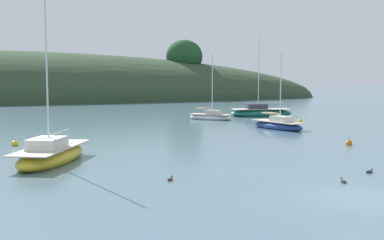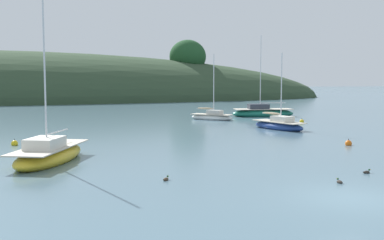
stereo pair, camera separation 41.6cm
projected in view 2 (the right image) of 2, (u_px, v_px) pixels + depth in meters
The scene contains 11 objects.
ground_plane at pixel (350, 198), 17.49m from camera, with size 400.00×400.00×0.00m, color slate.
sailboat_teal_outer at pixel (279, 125), 40.98m from camera, with size 3.40×5.89×6.81m.
sailboat_cream_ketch at pixel (49, 154), 24.92m from camera, with size 4.87×7.13×8.67m.
sailboat_navy_dinghy at pixel (212, 117), 50.27m from camera, with size 4.51×4.57×7.15m.
sailboat_white_near at pixel (263, 113), 54.63m from camera, with size 7.56×3.76×9.58m.
mooring_buoy_channel at pixel (348, 143), 31.12m from camera, with size 0.44×0.44×0.54m.
mooring_buoy_outer at pixel (302, 121), 46.95m from camera, with size 0.44×0.44×0.54m.
mooring_buoy_inner at pixel (15, 144), 31.08m from camera, with size 0.44×0.44×0.54m.
duck_trailing at pixel (367, 172), 22.00m from camera, with size 0.43×0.20×0.24m.
duck_lone_left at pixel (166, 179), 20.47m from camera, with size 0.37×0.37×0.24m.
duck_lone_right at pixel (340, 182), 19.93m from camera, with size 0.20×0.42×0.24m.
Camera 2 is at (-10.69, -14.66, 4.46)m, focal length 43.91 mm.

